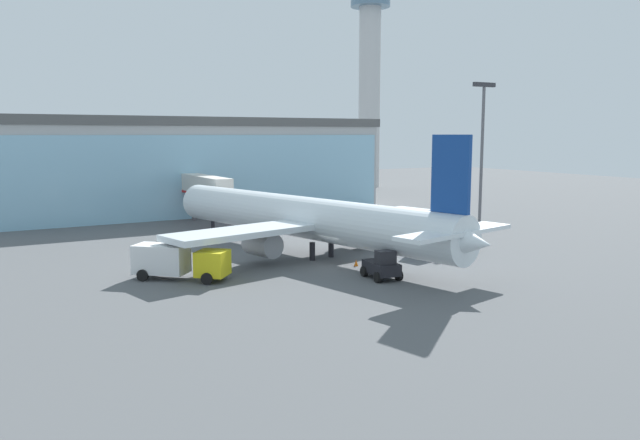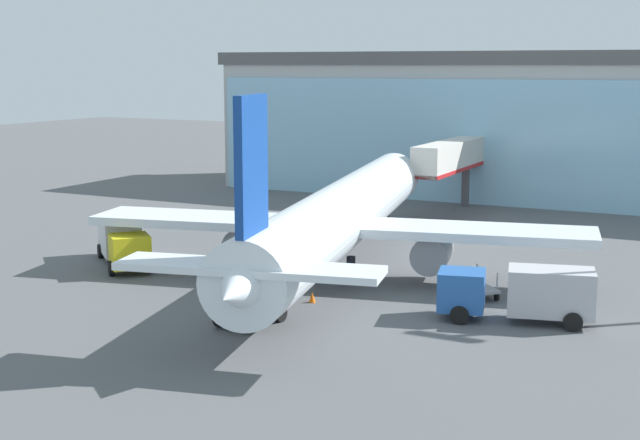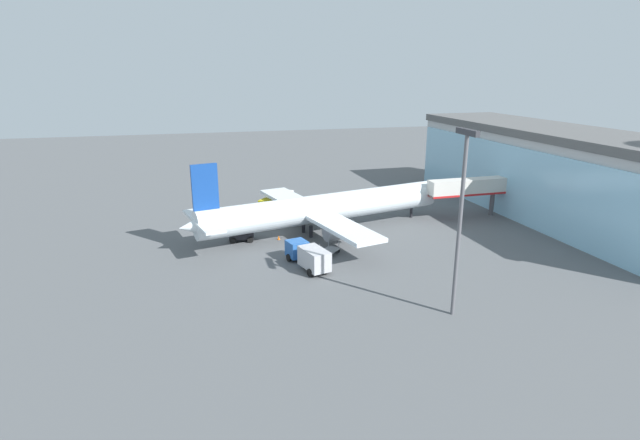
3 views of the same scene
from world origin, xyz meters
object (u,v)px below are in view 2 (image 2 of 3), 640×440
(airplane, at_px, (340,217))
(safety_cone_wingtip, at_px, (130,246))
(baggage_cart, at_px, (474,288))
(catering_truck, at_px, (123,241))
(fuel_truck, at_px, (521,292))
(pushback_tug, at_px, (249,305))
(jet_bridge, at_px, (450,158))
(safety_cone_nose, at_px, (312,297))

(airplane, distance_m, safety_cone_wingtip, 15.82)
(baggage_cart, distance_m, safety_cone_wingtip, 24.12)
(catering_truck, height_order, fuel_truck, same)
(fuel_truck, bearing_deg, pushback_tug, 15.07)
(jet_bridge, height_order, baggage_cart, jet_bridge)
(baggage_cart, relative_size, pushback_tug, 0.93)
(jet_bridge, relative_size, safety_cone_wingtip, 22.49)
(airplane, bearing_deg, safety_cone_wingtip, 77.42)
(catering_truck, distance_m, pushback_tug, 15.66)
(safety_cone_nose, bearing_deg, pushback_tug, -98.53)
(catering_truck, xyz_separation_m, baggage_cart, (21.64, 2.67, -0.97))
(jet_bridge, relative_size, catering_truck, 1.78)
(pushback_tug, bearing_deg, baggage_cart, -32.11)
(jet_bridge, xyz_separation_m, safety_cone_nose, (3.24, -29.54, -4.33))
(airplane, relative_size, safety_cone_wingtip, 71.27)
(fuel_truck, distance_m, safety_cone_nose, 10.70)
(jet_bridge, distance_m, fuel_truck, 31.27)
(safety_cone_nose, xyz_separation_m, safety_cone_wingtip, (-17.03, 5.96, 0.00))
(jet_bridge, xyz_separation_m, pushback_tug, (2.50, -34.48, -3.63))
(jet_bridge, relative_size, airplane, 0.32)
(baggage_cart, xyz_separation_m, safety_cone_nose, (-7.07, -5.05, -0.23))
(jet_bridge, height_order, catering_truck, jet_bridge)
(airplane, xyz_separation_m, catering_truck, (-13.03, -3.87, -1.97))
(fuel_truck, distance_m, pushback_tug, 13.03)
(jet_bridge, xyz_separation_m, catering_truck, (-11.33, -27.16, -3.13))
(fuel_truck, relative_size, pushback_tug, 2.26)
(jet_bridge, relative_size, safety_cone_nose, 22.49)
(catering_truck, xyz_separation_m, fuel_truck, (25.07, -0.75, 0.00))
(catering_truck, height_order, safety_cone_wingtip, catering_truck)
(fuel_truck, relative_size, safety_cone_wingtip, 13.86)
(pushback_tug, distance_m, safety_cone_wingtip, 19.62)
(catering_truck, bearing_deg, safety_cone_wingtip, 165.91)
(jet_bridge, distance_m, airplane, 23.38)
(airplane, bearing_deg, catering_truck, 92.90)
(pushback_tug, distance_m, safety_cone_nose, 5.04)
(baggage_cart, height_order, pushback_tug, pushback_tug)
(airplane, distance_m, fuel_truck, 13.05)
(pushback_tug, bearing_deg, catering_truck, 68.01)
(airplane, bearing_deg, jet_bridge, -9.45)
(safety_cone_nose, distance_m, safety_cone_wingtip, 18.05)
(airplane, bearing_deg, pushback_tug, 170.45)
(jet_bridge, xyz_separation_m, airplane, (1.70, -23.29, -1.16))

